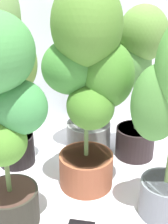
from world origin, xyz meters
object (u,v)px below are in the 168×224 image
Objects in this scene: potted_plant_center at (88,75)px; potted_plant_back_center at (89,67)px; potted_plant_back_left at (8,70)px; potted_plant_back_right at (135,70)px.

potted_plant_back_center is at bearing 83.98° from potted_plant_center.
potted_plant_center is (-0.04, -0.37, 0.07)m from potted_plant_back_center.
potted_plant_back_left is 0.45m from potted_plant_back_center.
potted_plant_back_left reaches higher than potted_plant_center.
potted_plant_back_left is at bearing -161.56° from potted_plant_back_center.
potted_plant_back_left is 1.02× the size of potted_plant_center.
potted_plant_back_center is at bearing 18.44° from potted_plant_back_left.
potted_plant_center reaches higher than potted_plant_back_right.
potted_plant_back_center is 0.87× the size of potted_plant_center.
potted_plant_back_right is at bearing 3.41° from potted_plant_back_left.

